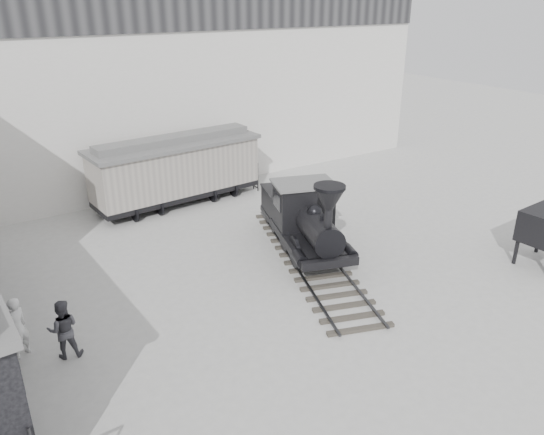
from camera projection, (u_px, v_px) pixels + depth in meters
ground at (327, 319)px, 17.10m from camera, size 90.00×90.00×0.00m
north_wall at (145, 83)px, 26.53m from camera, size 34.00×2.51×11.00m
locomotive at (306, 222)px, 20.98m from camera, size 5.31×10.38×3.60m
boxcar at (176, 168)px, 25.90m from camera, size 8.60×3.27×3.45m
visitor_a at (17, 328)px, 14.99m from camera, size 0.83×0.76×1.90m
visitor_b at (63, 329)px, 15.00m from camera, size 1.03×0.89×1.82m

